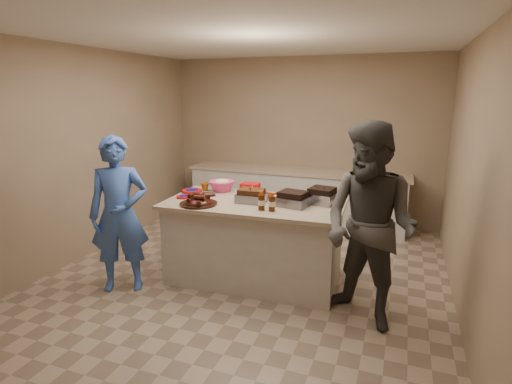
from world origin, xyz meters
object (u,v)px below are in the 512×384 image
(island, at_px, (255,278))
(plastic_cup, at_px, (205,190))
(bbq_bottle_a, at_px, (261,210))
(bbq_bottle_b, at_px, (272,211))
(roasting_pan, at_px, (322,203))
(coleslaw_bowl, at_px, (222,191))
(guest_blue, at_px, (125,287))
(mustard_bottle, at_px, (252,196))
(guest_gray, at_px, (363,321))
(rib_platter, at_px, (199,205))

(island, bearing_deg, plastic_cup, 157.13)
(bbq_bottle_a, height_order, bbq_bottle_b, bbq_bottle_a)
(roasting_pan, xyz_separation_m, plastic_cup, (-1.48, 0.08, 0.00))
(coleslaw_bowl, distance_m, guest_blue, 1.58)
(roasting_pan, relative_size, bbq_bottle_a, 1.46)
(roasting_pan, xyz_separation_m, guest_blue, (-2.00, -0.91, -0.94))
(guest_blue, bearing_deg, mustard_bottle, 9.86)
(roasting_pan, relative_size, bbq_bottle_b, 1.51)
(guest_gray, bearing_deg, plastic_cup, -172.16)
(island, height_order, guest_blue, island)
(roasting_pan, bearing_deg, guest_gray, -39.36)
(guest_blue, xyz_separation_m, guest_gray, (2.58, 0.23, 0.00))
(island, bearing_deg, guest_gray, -22.75)
(bbq_bottle_b, xyz_separation_m, plastic_cup, (-1.06, 0.56, 0.00))
(mustard_bottle, bearing_deg, island, -63.88)
(rib_platter, relative_size, bbq_bottle_a, 2.01)
(bbq_bottle_a, xyz_separation_m, plastic_cup, (-0.95, 0.56, 0.00))
(mustard_bottle, height_order, guest_blue, mustard_bottle)
(guest_blue, bearing_deg, plastic_cup, 33.40)
(coleslaw_bowl, relative_size, mustard_bottle, 2.47)
(island, xyz_separation_m, bbq_bottle_a, (0.18, -0.28, 0.94))
(bbq_bottle_a, distance_m, bbq_bottle_b, 0.11)
(roasting_pan, relative_size, guest_blue, 0.18)
(roasting_pan, xyz_separation_m, guest_gray, (0.57, -0.68, -0.94))
(island, height_order, roasting_pan, roasting_pan)
(coleslaw_bowl, bearing_deg, island, -30.70)
(guest_blue, distance_m, guest_gray, 2.59)
(bbq_bottle_b, xyz_separation_m, mustard_bottle, (-0.41, 0.52, 0.00))
(mustard_bottle, distance_m, plastic_cup, 0.65)
(mustard_bottle, xyz_separation_m, plastic_cup, (-0.65, 0.05, 0.00))
(guest_blue, bearing_deg, roasting_pan, -4.45)
(mustard_bottle, distance_m, guest_blue, 1.77)
(plastic_cup, bearing_deg, guest_gray, -20.26)
(roasting_pan, bearing_deg, mustard_bottle, -171.43)
(rib_platter, bearing_deg, bbq_bottle_b, 3.17)
(plastic_cup, bearing_deg, coleslaw_bowl, 11.83)
(rib_platter, height_order, coleslaw_bowl, coleslaw_bowl)
(plastic_cup, bearing_deg, rib_platter, -68.68)
(bbq_bottle_b, bearing_deg, mustard_bottle, 128.65)
(roasting_pan, height_order, mustard_bottle, mustard_bottle)
(island, bearing_deg, rib_platter, -150.91)
(mustard_bottle, bearing_deg, guest_blue, -141.27)
(coleslaw_bowl, bearing_deg, rib_platter, -87.83)
(island, bearing_deg, bbq_bottle_a, -59.20)
(rib_platter, xyz_separation_m, guest_gray, (1.82, -0.15, -0.94))
(bbq_bottle_b, bearing_deg, plastic_cup, 152.06)
(coleslaw_bowl, distance_m, bbq_bottle_a, 0.96)
(coleslaw_bowl, bearing_deg, plastic_cup, -168.17)
(coleslaw_bowl, bearing_deg, mustard_bottle, -12.07)
(roasting_pan, distance_m, plastic_cup, 1.49)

